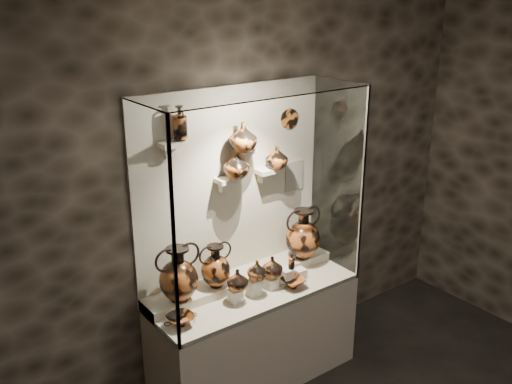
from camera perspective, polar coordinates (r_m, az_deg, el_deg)
wall_back at (r=4.47m, az=-2.57°, el=0.47°), size 5.00×0.02×3.20m
plinth at (r=4.78m, az=-0.12°, el=-14.29°), size 1.70×0.60×0.80m
front_tier at (r=4.56m, az=-0.12°, el=-9.96°), size 1.68×0.58×0.03m
rear_tier at (r=4.67m, az=-1.42°, el=-8.73°), size 1.70×0.25×0.10m
back_panel at (r=4.47m, az=-2.53°, el=0.45°), size 1.70×0.03×1.60m
glass_front at (r=4.01m, az=2.39°, el=-1.85°), size 1.70×0.01×1.60m
glass_left at (r=3.82m, az=-10.40°, el=-3.29°), size 0.01×0.60×1.60m
glass_right at (r=4.75m, az=8.10°, el=1.45°), size 0.01×0.60×1.60m
glass_top at (r=4.02m, az=-0.14°, el=10.03°), size 1.70×0.60×0.01m
frame_post_left at (r=3.58m, az=-8.22°, el=-4.74°), size 0.02×0.02×1.60m
frame_post_right at (r=4.56m, az=10.59°, el=0.51°), size 0.02×0.02×1.60m
pedestal_a at (r=4.38m, az=-2.08°, el=-10.32°), size 0.09×0.09×0.10m
pedestal_b at (r=4.46m, az=-0.26°, el=-9.51°), size 0.09×0.09×0.13m
pedestal_c at (r=4.56m, az=1.48°, el=-9.11°), size 0.09×0.09×0.09m
pedestal_d at (r=4.64m, az=3.06°, el=-8.37°), size 0.09×0.09×0.12m
pedestal_e at (r=4.73m, az=4.37°, el=-8.10°), size 0.09×0.09×0.08m
bracket_ul at (r=4.01m, az=-8.56°, el=4.71°), size 0.14×0.12×0.04m
bracket_ca at (r=4.33m, az=-3.09°, el=1.18°), size 0.14×0.12×0.04m
bracket_cb at (r=4.38m, az=-0.95°, el=4.17°), size 0.10×0.12×0.04m
bracket_cc at (r=4.54m, az=0.91°, el=2.09°), size 0.14×0.12×0.04m
amphora_left at (r=4.22m, az=-7.74°, el=-8.12°), size 0.44×0.44×0.43m
amphora_mid at (r=4.40m, az=-4.08°, el=-7.37°), size 0.30×0.30×0.34m
amphora_right at (r=4.84m, az=4.71°, el=-4.18°), size 0.38×0.38×0.44m
jug_a at (r=4.31m, az=-1.89°, el=-8.78°), size 0.21×0.21×0.17m
jug_b at (r=4.39m, az=0.09°, el=-7.84°), size 0.20×0.20×0.16m
jug_c at (r=4.52m, az=1.61°, el=-7.50°), size 0.20×0.20×0.18m
lekythos_small at (r=4.59m, az=3.55°, el=-6.86°), size 0.08×0.08×0.14m
kylix_left at (r=4.14m, az=-7.52°, el=-12.48°), size 0.30×0.27×0.10m
kylix_right at (r=4.58m, az=3.73°, el=-8.97°), size 0.28×0.25×0.10m
lekythos_tall at (r=4.00m, az=-7.63°, el=7.01°), size 0.12×0.12×0.27m
ovoid_vase_a at (r=4.29m, az=-1.99°, el=2.73°), size 0.27×0.27×0.21m
ovoid_vase_b at (r=4.26m, az=-1.31°, el=5.51°), size 0.25×0.25×0.22m
ovoid_vase_c at (r=4.53m, az=2.07°, el=3.50°), size 0.20×0.20×0.19m
wall_plate at (r=4.64m, az=3.32°, el=7.33°), size 0.17×0.02×0.17m
info_placard at (r=4.82m, az=3.80°, el=1.63°), size 0.19×0.01×0.26m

